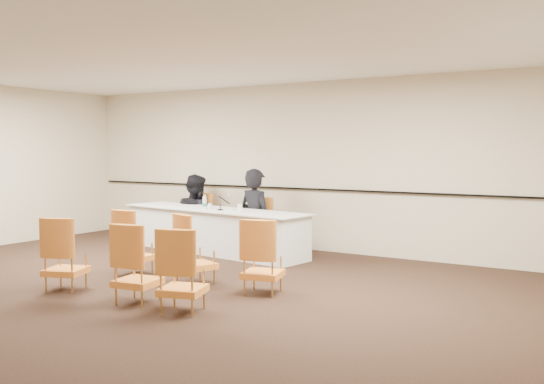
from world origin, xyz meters
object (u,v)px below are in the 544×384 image
Objects in this scene: panel_table at (214,230)px; panelist_main at (256,222)px; microphone at (220,202)px; aud_chair_back_right at (183,270)px; panelist_second_chair at (197,218)px; panelist_second at (197,221)px; aud_chair_back_left at (66,253)px; panelist_main_chair at (256,224)px; drinking_glass at (210,206)px; aud_chair_front_left at (134,242)px; aud_chair_front_right at (263,256)px; coffee_cup at (240,208)px; water_bottle at (205,202)px; aud_chair_back_mid at (138,263)px; aud_chair_front_mid at (195,249)px.

panel_table is 2.00× the size of panelist_main.
aud_chair_back_right is at bearing -27.67° from microphone.
panelist_second_chair is 5.07m from aud_chair_back_right.
panelist_second is 1.92× the size of aud_chair_back_left.
microphone is (-0.28, -0.67, 0.44)m from panelist_main_chair.
drinking_glass is at bearing 71.91° from aud_chair_back_left.
aud_chair_front_left is at bearing 93.32° from panelist_main.
panelist_main is 2.01× the size of aud_chair_front_left.
aud_chair_back_left is at bearing -167.08° from aud_chair_front_right.
microphone reaches higher than aud_chair_back_right.
drinking_glass is (-0.60, -0.55, 0.34)m from panelist_main_chair.
panelist_second is (-0.95, 0.69, 0.04)m from panel_table.
panelist_main_chair is at bearing 82.57° from aud_chair_front_left.
coffee_cup is 2.66m from aud_chair_front_right.
water_bottle reaches higher than aud_chair_front_left.
water_bottle is at bearing 99.24° from aud_chair_front_left.
water_bottle is at bearing -131.79° from panelist_main_chair.
panel_table is at bearing 166.73° from coffee_cup.
panelist_second_chair is at bearing 152.35° from coffee_cup.
aud_chair_front_left is (0.34, -2.06, -0.41)m from water_bottle.
aud_chair_back_mid is (0.87, -3.80, -0.04)m from panelist_main.
aud_chair_front_mid is at bearing -71.42° from coffee_cup.
aud_chair_front_mid is at bearing 117.39° from panelist_main.
aud_chair_front_mid is at bearing 165.74° from aud_chair_front_right.
aud_chair_front_right is at bearing 20.35° from aud_chair_front_mid.
water_bottle reaches higher than aud_chair_back_mid.
panelist_second_chair is 4.16m from aud_chair_back_left.
aud_chair_back_left is (-1.18, -1.17, 0.00)m from aud_chair_front_mid.
panelist_main_chair is 3.90m from aud_chair_back_mid.
aud_chair_back_right is at bearing -45.12° from panelist_second_chair.
aud_chair_front_right and aud_chair_back_left have the same top height.
microphone is 2.94m from aud_chair_front_right.
panelist_second reaches higher than aud_chair_back_right.
microphone reaches higher than drinking_glass.
aud_chair_front_mid is 1.66m from aud_chair_back_left.
panelist_main_chair is 0.52× the size of panelist_second.
panelist_second is 7.28× the size of water_bottle.
aud_chair_back_mid is at bearing -51.90° from panelist_second_chair.
water_bottle is at bearing 145.45° from aud_chair_front_mid.
panelist_second_chair is 1.87m from coffee_cup.
water_bottle reaches higher than panelist_second_chair.
panel_table is at bearing 104.76° from aud_chair_back_right.
aud_chair_front_right is (2.54, -2.05, -0.41)m from water_bottle.
panelist_second is 4.16m from aud_chair_back_left.
microphone is 0.31× the size of aud_chair_front_left.
panelist_main_chair reaches higher than panel_table.
panelist_second_chair is at bearing -180.00° from panelist_main_chair.
aud_chair_front_left is 1.14m from aud_chair_front_mid.
panelist_main reaches higher than aud_chair_front_left.
coffee_cup is 3.22m from aud_chair_back_left.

